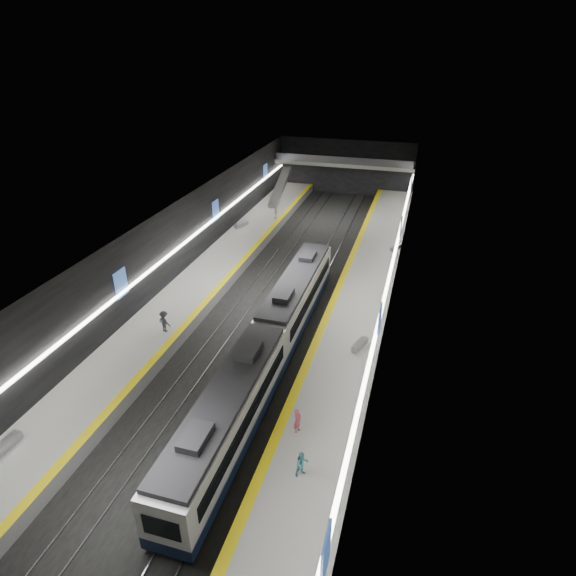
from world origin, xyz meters
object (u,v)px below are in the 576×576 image
(bench_right_far, at_px, (396,248))
(passenger_right_b, at_px, (302,464))
(escalator, at_px, (280,187))
(passenger_left_a, at_px, (276,212))
(bench_left_near, at_px, (5,446))
(bench_left_far, at_px, (241,224))
(train, at_px, (268,344))
(passenger_right_a, at_px, (297,421))
(passenger_left_b, at_px, (164,322))
(bench_right_near, at_px, (360,345))

(bench_right_far, distance_m, passenger_right_b, 31.84)
(escalator, height_order, passenger_left_a, escalator)
(bench_left_near, height_order, bench_left_far, bench_left_far)
(bench_left_far, bearing_deg, train, -45.99)
(train, bearing_deg, bench_left_near, -133.03)
(passenger_right_b, xyz_separation_m, passenger_left_a, (-13.24, 37.48, 0.11))
(passenger_right_b, height_order, passenger_left_a, passenger_left_a)
(train, xyz_separation_m, passenger_right_a, (3.86, -6.38, -0.41))
(bench_left_far, xyz_separation_m, passenger_left_a, (3.17, 3.83, 0.62))
(passenger_right_b, distance_m, passenger_left_a, 39.75)
(passenger_right_b, height_order, passenger_left_b, passenger_left_b)
(bench_left_far, relative_size, passenger_left_a, 1.17)
(bench_left_far, xyz_separation_m, bench_right_far, (18.49, -1.88, -0.04))
(passenger_right_a, xyz_separation_m, passenger_right_b, (1.06, -2.96, -0.02))
(escalator, height_order, bench_right_near, escalator)
(passenger_left_b, bearing_deg, bench_right_near, -153.80)
(bench_left_far, relative_size, bench_right_near, 1.12)
(train, bearing_deg, passenger_left_b, 173.27)
(bench_right_far, height_order, passenger_left_b, passenger_left_b)
(bench_left_near, bearing_deg, bench_right_near, 42.92)
(bench_left_near, height_order, bench_right_near, bench_left_near)
(bench_right_far, xyz_separation_m, passenger_left_a, (-15.33, 5.72, 0.67))
(passenger_left_a, relative_size, passenger_left_b, 0.98)
(train, height_order, bench_left_near, train)
(bench_right_far, bearing_deg, passenger_right_b, -69.34)
(bench_left_near, xyz_separation_m, passenger_right_b, (16.36, 2.92, 0.52))
(passenger_right_a, bearing_deg, passenger_right_b, -140.97)
(train, bearing_deg, passenger_left_a, 106.48)
(train, relative_size, bench_right_far, 17.86)
(bench_right_far, bearing_deg, passenger_left_b, -102.08)
(escalator, distance_m, bench_left_near, 47.73)
(escalator, relative_size, passenger_left_a, 4.59)
(train, bearing_deg, escalator, 105.76)
(passenger_left_a, bearing_deg, bench_left_near, -15.80)
(passenger_right_a, height_order, passenger_left_b, passenger_left_b)
(bench_left_near, bearing_deg, passenger_right_b, 11.75)
(passenger_left_a, bearing_deg, bench_right_near, 18.54)
(bench_right_near, bearing_deg, passenger_right_b, -77.80)
(passenger_left_a, bearing_deg, bench_left_far, -50.95)
(bench_left_far, relative_size, passenger_right_b, 1.33)
(train, relative_size, passenger_left_b, 16.94)
(passenger_right_a, relative_size, passenger_left_a, 0.90)
(bench_left_near, xyz_separation_m, bench_left_far, (-0.05, 36.57, 0.00))
(bench_right_far, height_order, passenger_left_a, passenger_left_a)
(bench_left_far, xyz_separation_m, passenger_right_b, (16.41, -33.65, 0.52))
(bench_right_near, bearing_deg, passenger_left_b, -154.49)
(bench_left_near, relative_size, passenger_left_b, 1.14)
(bench_right_far, bearing_deg, escalator, 167.01)
(bench_right_near, distance_m, bench_right_far, 19.32)
(bench_left_near, bearing_deg, passenger_right_a, 22.64)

